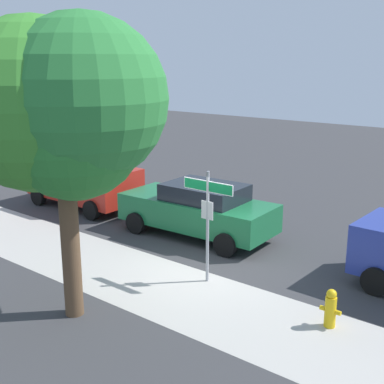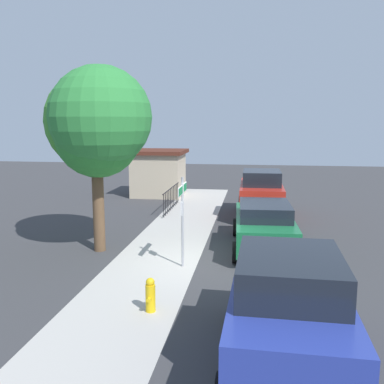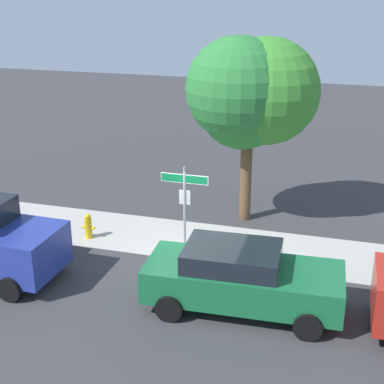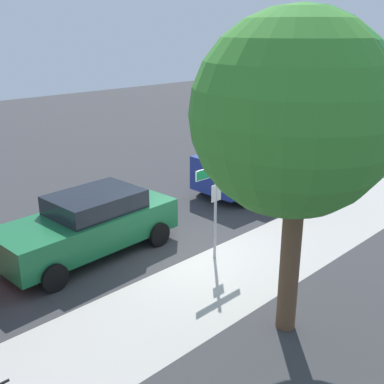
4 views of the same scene
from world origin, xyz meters
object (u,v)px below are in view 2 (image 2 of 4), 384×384
Objects in this scene: shade_tree at (96,122)px; street_sign at (182,206)px; car_green at (264,225)px; car_red at (261,194)px; fire_hydrant at (150,295)px; utility_shed at (159,172)px; car_blue at (287,310)px.

street_sign is at bearing -112.96° from shade_tree.
car_green is 1.12× the size of car_red.
car_red reaches higher than fire_hydrant.
street_sign is 0.56× the size of car_green.
street_sign reaches higher than car_red.
utility_shed is at bearing 27.74° from car_green.
car_green is at bearing -26.14° from fire_hydrant.
street_sign is 3.36× the size of fire_hydrant.
utility_shed is (10.70, 0.45, -2.85)m from shade_tree.
car_red is 10.53m from fire_hydrant.
car_red is 5.34× the size of fire_hydrant.
shade_tree reaches higher than car_green.
fire_hydrant is at bearing -168.01° from utility_shed.
car_red is (4.99, 0.04, 0.21)m from car_green.
utility_shed reaches higher than car_blue.
car_green is at bearing -48.33° from street_sign.
street_sign is 12.43m from utility_shed.
car_red is (5.84, -5.27, -3.14)m from shade_tree.
street_sign reaches higher than utility_shed.
street_sign is 7.50m from car_red.
car_green is at bearing -149.69° from utility_shed.
car_blue is at bearing -122.31° from fire_hydrant.
car_blue reaches higher than car_green.
shade_tree is 1.41× the size of car_red.
car_green is at bearing -80.91° from shade_tree.
car_red is (11.99, 0.31, 0.00)m from car_blue.
shade_tree is 11.08m from utility_shed.
shade_tree is at bearing 96.51° from car_green.
car_green reaches higher than fire_hydrant.
car_red reaches higher than car_green.
shade_tree reaches higher than fire_hydrant.
fire_hydrant is at bearing -147.73° from shade_tree.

